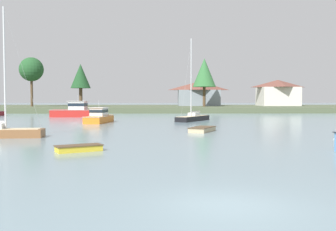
% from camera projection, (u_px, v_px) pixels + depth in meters
% --- Properties ---
extents(ground_plane, '(534.11, 534.11, 0.00)m').
position_uv_depth(ground_plane, '(228.00, 205.00, 11.52)').
color(ground_plane, gray).
extents(far_shore_bank, '(240.35, 41.54, 1.18)m').
position_uv_depth(far_shore_bank, '(169.00, 108.00, 102.07)').
color(far_shore_bank, '#4C563D').
rests_on(far_shore_bank, ground).
extents(sailboat_black, '(5.48, 7.58, 12.18)m').
position_uv_depth(sailboat_black, '(193.00, 119.00, 54.64)').
color(sailboat_black, black).
rests_on(sailboat_black, ground).
extents(cruiser_orange, '(3.22, 7.94, 3.75)m').
position_uv_depth(cruiser_orange, '(101.00, 119.00, 51.44)').
color(cruiser_orange, orange).
rests_on(cruiser_orange, ground).
extents(dinghy_sand, '(3.14, 4.10, 0.65)m').
position_uv_depth(dinghy_sand, '(202.00, 130.00, 36.94)').
color(dinghy_sand, tan).
rests_on(dinghy_sand, ground).
extents(cruiser_red, '(9.58, 3.50, 4.74)m').
position_uv_depth(cruiser_red, '(80.00, 113.00, 66.00)').
color(cruiser_red, '#B2231E').
rests_on(cruiser_red, ground).
extents(dinghy_yellow, '(3.03, 2.38, 0.55)m').
position_uv_depth(dinghy_yellow, '(79.00, 149.00, 23.20)').
color(dinghy_yellow, gold).
rests_on(dinghy_yellow, ground).
extents(mooring_buoy_white, '(0.33, 0.33, 0.38)m').
position_uv_depth(mooring_buoy_white, '(336.00, 139.00, 29.49)').
color(mooring_buoy_white, white).
rests_on(mooring_buoy_white, ground).
extents(shore_tree_inland_c, '(6.09, 6.09, 12.52)m').
position_uv_depth(shore_tree_inland_c, '(31.00, 70.00, 96.72)').
color(shore_tree_inland_c, brown).
rests_on(shore_tree_inland_c, far_shore_bank).
extents(shore_tree_left, '(5.90, 5.90, 12.21)m').
position_uv_depth(shore_tree_left, '(204.00, 73.00, 95.98)').
color(shore_tree_left, brown).
rests_on(shore_tree_left, far_shore_bank).
extents(shore_tree_right, '(4.57, 4.57, 10.03)m').
position_uv_depth(shore_tree_right, '(81.00, 77.00, 87.59)').
color(shore_tree_right, brown).
rests_on(shore_tree_right, far_shore_bank).
extents(cottage_behind_trees, '(12.37, 7.44, 6.80)m').
position_uv_depth(cottage_behind_trees, '(199.00, 93.00, 106.65)').
color(cottage_behind_trees, gray).
rests_on(cottage_behind_trees, far_shore_bank).
extents(cottage_hillside, '(11.11, 10.37, 7.30)m').
position_uv_depth(cottage_hillside, '(278.00, 92.00, 107.37)').
color(cottage_hillside, silver).
rests_on(cottage_hillside, far_shore_bank).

